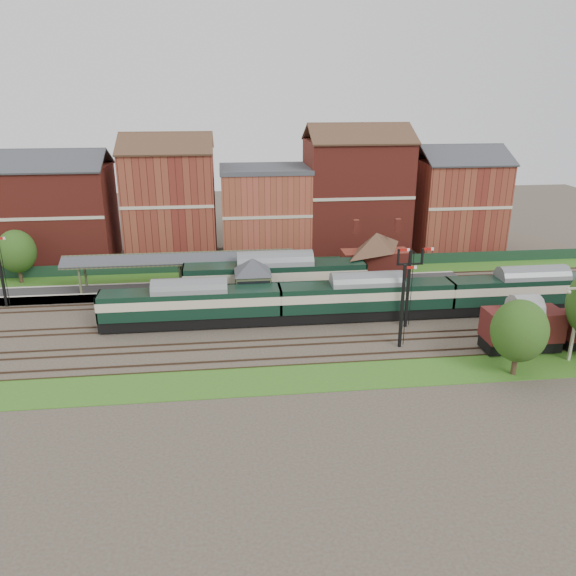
{
  "coord_description": "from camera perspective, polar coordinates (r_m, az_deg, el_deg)",
  "views": [
    {
      "loc": [
        -5.76,
        -52.9,
        22.63
      ],
      "look_at": [
        0.6,
        2.0,
        3.0
      ],
      "focal_mm": 35.0,
      "sensor_mm": 36.0,
      "label": 1
    }
  ],
  "objects": [
    {
      "name": "yard_lamp",
      "position": [
        54.29,
        27.22,
        -2.81
      ],
      "size": [
        2.6,
        0.22,
        7.0
      ],
      "color": "beige",
      "rests_on": "ground"
    },
    {
      "name": "signal_box",
      "position": [
        59.49,
        -3.58,
        0.44
      ],
      "size": [
        5.4,
        5.4,
        6.0
      ],
      "color": "#697E59",
      "rests_on": "ground"
    },
    {
      "name": "tree_back",
      "position": [
        75.77,
        -25.86,
        3.36
      ],
      "size": [
        4.57,
        4.57,
        6.69
      ],
      "color": "#382619",
      "rests_on": "ground"
    },
    {
      "name": "fence",
      "position": [
        74.43,
        -1.88,
        2.45
      ],
      "size": [
        90.0,
        0.12,
        1.5
      ],
      "primitive_type": "cube",
      "color": "#193823",
      "rests_on": "ground"
    },
    {
      "name": "semaphore_platform_end",
      "position": [
        68.1,
        -27.15,
        1.61
      ],
      "size": [
        1.23,
        0.25,
        8.0
      ],
      "color": "black",
      "rests_on": "ground"
    },
    {
      "name": "platform",
      "position": [
        66.45,
        -5.57,
        0.0
      ],
      "size": [
        55.0,
        3.4,
        1.0
      ],
      "primitive_type": "cube",
      "color": "#2D2D2D",
      "rests_on": "ground"
    },
    {
      "name": "canopy",
      "position": [
        65.41,
        -10.95,
        3.18
      ],
      "size": [
        26.0,
        3.89,
        4.08
      ],
      "color": "#424B2F",
      "rests_on": "platform"
    },
    {
      "name": "station_building",
      "position": [
        67.75,
        8.88,
        3.31
      ],
      "size": [
        8.1,
        8.1,
        5.9
      ],
      "color": "maroon",
      "rests_on": "platform"
    },
    {
      "name": "tree_far",
      "position": [
        49.64,
        22.45,
        -4.05
      ],
      "size": [
        4.55,
        4.55,
        6.65
      ],
      "color": "#382619",
      "rests_on": "ground"
    },
    {
      "name": "ground",
      "position": [
        57.83,
        -0.36,
        -3.48
      ],
      "size": [
        160.0,
        160.0,
        0.0
      ],
      "primitive_type": "plane",
      "color": "#473D33",
      "rests_on": "ground"
    },
    {
      "name": "grass_back",
      "position": [
        72.74,
        -1.74,
        1.44
      ],
      "size": [
        90.0,
        4.5,
        0.06
      ],
      "primitive_type": "cube",
      "color": "#2D6619",
      "rests_on": "ground"
    },
    {
      "name": "platform_railcar",
      "position": [
        62.89,
        -1.32,
        1.09
      ],
      "size": [
        20.31,
        3.2,
        4.68
      ],
      "color": "black",
      "rests_on": "ground"
    },
    {
      "name": "brick_hut",
      "position": [
        61.06,
        3.97,
        -1.05
      ],
      "size": [
        3.2,
        2.64,
        2.94
      ],
      "color": "maroon",
      "rests_on": "ground"
    },
    {
      "name": "semaphore_siding",
      "position": [
        51.94,
        11.55,
        -1.7
      ],
      "size": [
        1.23,
        0.25,
        8.0
      ],
      "color": "black",
      "rests_on": "ground"
    },
    {
      "name": "town_backdrop",
      "position": [
        79.65,
        -2.48,
        8.22
      ],
      "size": [
        69.0,
        10.0,
        16.0
      ],
      "color": "maroon",
      "rests_on": "ground"
    },
    {
      "name": "semaphore_bracket",
      "position": [
        56.4,
        12.16,
        0.49
      ],
      "size": [
        3.6,
        0.25,
        8.18
      ],
      "color": "black",
      "rests_on": "ground"
    },
    {
      "name": "dmu_train",
      "position": [
        58.4,
        7.94,
        -0.9
      ],
      "size": [
        53.72,
        2.82,
        4.13
      ],
      "color": "black",
      "rests_on": "ground"
    },
    {
      "name": "goods_van_a",
      "position": [
        55.12,
        22.68,
        -3.64
      ],
      "size": [
        6.87,
        2.98,
        4.17
      ],
      "color": "black",
      "rests_on": "ground"
    },
    {
      "name": "grass_front",
      "position": [
        47.09,
        1.25,
        -9.14
      ],
      "size": [
        90.0,
        5.0,
        0.06
      ],
      "primitive_type": "cube",
      "color": "#2D6619",
      "rests_on": "ground"
    }
  ]
}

